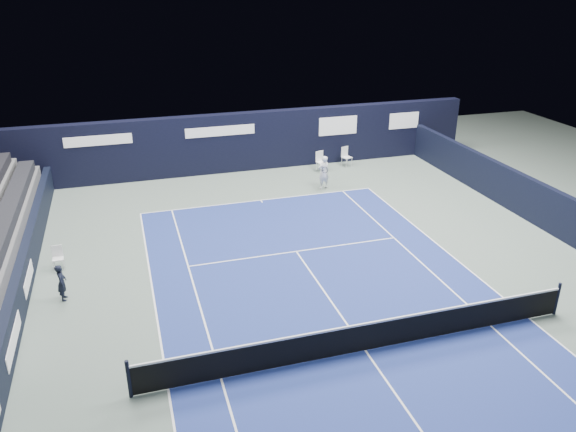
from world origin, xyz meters
name	(u,v)px	position (x,y,z in m)	size (l,w,h in m)	color
ground	(339,313)	(0.00, 2.00, 0.00)	(48.00, 48.00, 0.00)	#55655C
court_surface	(365,351)	(0.00, 0.00, 0.00)	(10.97, 23.77, 0.01)	navy
enclosure_wall_right	(538,203)	(10.50, 6.00, 0.90)	(0.30, 22.00, 1.80)	black
folding_chair_back_a	(320,158)	(4.12, 15.16, 0.71)	(0.57, 0.60, 1.06)	white
folding_chair_back_b	(346,155)	(5.76, 15.54, 0.60)	(0.59, 0.58, 1.06)	silver
line_judge_chair	(58,256)	(-8.57, 7.68, 0.49)	(0.39, 0.38, 0.85)	white
line_judge	(62,282)	(-8.27, 5.36, 0.63)	(0.46, 0.30, 1.25)	black
court_markings	(365,350)	(0.00, 0.00, 0.01)	(11.03, 23.83, 0.00)	white
tennis_net	(366,336)	(0.00, 0.00, 0.51)	(12.90, 0.10, 1.10)	black
back_sponsor_wall	(239,142)	(0.01, 16.50, 1.55)	(26.00, 0.63, 3.10)	black
side_barrier_left	(23,280)	(-9.50, 5.97, 0.60)	(0.33, 22.00, 1.20)	black
tennis_player	(324,172)	(3.35, 12.53, 0.83)	(0.69, 0.88, 1.66)	silver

